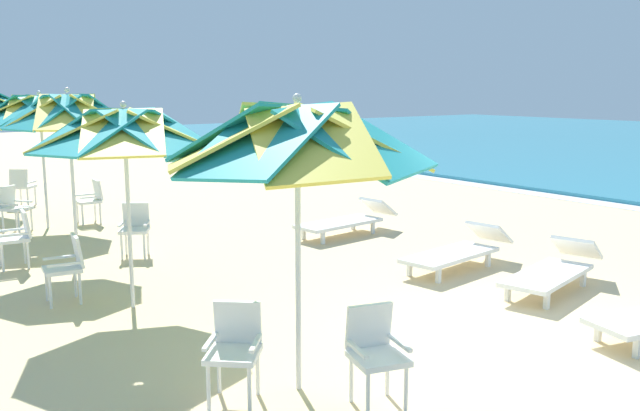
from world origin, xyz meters
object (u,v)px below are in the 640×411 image
object	(u,v)px
plastic_chair_3	(17,235)
sun_lounger_2	(458,250)
plastic_chair_7	(22,185)
sun_lounger_3	(347,220)
plastic_chair_2	(68,264)
plastic_chair_1	(375,349)
plastic_chair_0	(235,345)
beach_umbrella_0	(297,139)
plastic_chair_6	(92,198)
plastic_chair_5	(13,205)
beach_umbrella_2	(69,114)
sun_lounger_1	(554,270)
beach_umbrella_3	(40,111)
beach_umbrella_1	(125,131)
plastic_chair_4	(135,226)

from	to	relation	value
plastic_chair_3	sun_lounger_2	distance (m)	6.68
plastic_chair_7	sun_lounger_3	size ratio (longest dim) A/B	0.39
plastic_chair_2	plastic_chair_1	bearing A→B (deg)	15.72
plastic_chair_1	plastic_chair_7	xyz separation A→B (m)	(-12.38, 0.06, 0.00)
plastic_chair_0	sun_lounger_3	bearing A→B (deg)	133.07
beach_umbrella_0	plastic_chair_2	size ratio (longest dim) A/B	3.07
plastic_chair_2	plastic_chair_6	xyz separation A→B (m)	(-5.01, 1.96, 0.00)
plastic_chair_7	plastic_chair_5	bearing A→B (deg)	-16.15
plastic_chair_6	plastic_chair_7	size ratio (longest dim) A/B	1.00
beach_umbrella_0	beach_umbrella_2	world-z (taller)	beach_umbrella_2
sun_lounger_1	beach_umbrella_2	bearing A→B (deg)	-138.72
beach_umbrella_3	sun_lounger_1	xyz separation A→B (m)	(8.35, 4.34, -1.98)
beach_umbrella_1	plastic_chair_4	size ratio (longest dim) A/B	2.95
beach_umbrella_1	plastic_chair_7	world-z (taller)	beach_umbrella_1
plastic_chair_5	plastic_chair_6	bearing A→B (deg)	88.46
beach_umbrella_0	sun_lounger_1	world-z (taller)	beach_umbrella_0
plastic_chair_1	beach_umbrella_2	xyz separation A→B (m)	(-6.46, -0.54, 1.82)
plastic_chair_1	plastic_chair_7	size ratio (longest dim) A/B	1.00
sun_lounger_1	sun_lounger_3	size ratio (longest dim) A/B	1.01
beach_umbrella_0	plastic_chair_4	xyz separation A→B (m)	(-5.65, 0.70, -1.78)
beach_umbrella_3	plastic_chair_5	bearing A→B (deg)	-95.96
plastic_chair_4	sun_lounger_1	distance (m)	6.43
plastic_chair_3	plastic_chair_7	xyz separation A→B (m)	(-5.69, 1.41, 0.00)
plastic_chair_3	beach_umbrella_3	xyz separation A→B (m)	(-2.78, 1.17, 1.76)
sun_lounger_3	plastic_chair_5	bearing A→B (deg)	-129.50
plastic_chair_1	plastic_chair_7	world-z (taller)	same
plastic_chair_0	plastic_chair_6	bearing A→B (deg)	169.41
plastic_chair_7	beach_umbrella_2	bearing A→B (deg)	-5.77
beach_umbrella_0	beach_umbrella_3	bearing A→B (deg)	178.85
beach_umbrella_3	plastic_chair_6	xyz separation A→B (m)	(-0.02, 0.88, -1.76)
plastic_chair_4	sun_lounger_3	distance (m)	3.85
plastic_chair_4	plastic_chair_7	size ratio (longest dim) A/B	1.00
plastic_chair_1	sun_lounger_2	size ratio (longest dim) A/B	0.39
plastic_chair_7	sun_lounger_2	bearing A→B (deg)	21.82
beach_umbrella_2	sun_lounger_1	distance (m)	7.41
beach_umbrella_2	plastic_chair_0	bearing A→B (deg)	-3.86
plastic_chair_0	plastic_chair_6	size ratio (longest dim) A/B	1.00
plastic_chair_2	plastic_chair_5	bearing A→B (deg)	174.46
beach_umbrella_3	plastic_chair_5	distance (m)	1.86
beach_umbrella_1	plastic_chair_6	bearing A→B (deg)	166.28
beach_umbrella_2	plastic_chair_4	size ratio (longest dim) A/B	3.13
beach_umbrella_2	plastic_chair_7	size ratio (longest dim) A/B	3.13
beach_umbrella_2	beach_umbrella_3	distance (m)	3.02
plastic_chair_2	plastic_chair_7	world-z (taller)	same
beach_umbrella_3	sun_lounger_3	size ratio (longest dim) A/B	1.20
plastic_chair_5	plastic_chair_6	distance (m)	1.47
beach_umbrella_1	plastic_chair_3	world-z (taller)	beach_umbrella_1
plastic_chair_2	sun_lounger_2	bearing A→B (deg)	70.54
beach_umbrella_0	beach_umbrella_1	bearing A→B (deg)	-173.97
beach_umbrella_3	plastic_chair_1	bearing A→B (deg)	1.09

